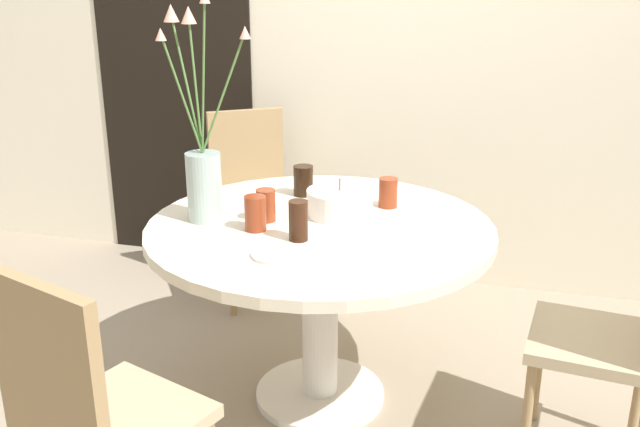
{
  "coord_description": "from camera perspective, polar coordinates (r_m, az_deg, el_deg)",
  "views": [
    {
      "loc": [
        0.65,
        -2.32,
        1.61
      ],
      "look_at": [
        0.0,
        0.0,
        0.76
      ],
      "focal_mm": 40.0,
      "sensor_mm": 36.0,
      "label": 1
    }
  ],
  "objects": [
    {
      "name": "drink_glass_2",
      "position": [
        2.75,
        5.47,
        1.67
      ],
      "size": [
        0.07,
        0.07,
        0.11
      ],
      "color": "maroon",
      "rests_on": "dining_table"
    },
    {
      "name": "chair_right_flank",
      "position": [
        1.98,
        -17.88,
        -14.8
      ],
      "size": [
        0.51,
        0.51,
        0.93
      ],
      "rotation": [
        0.0,
        0.0,
        2.82
      ],
      "color": "tan",
      "rests_on": "ground_plane"
    },
    {
      "name": "ground_plane",
      "position": [
        2.9,
        -0.0,
        -14.42
      ],
      "size": [
        16.0,
        16.0,
        0.0
      ],
      "primitive_type": "plane",
      "color": "gray"
    },
    {
      "name": "dining_table",
      "position": [
        2.62,
        -0.0,
        -3.6
      ],
      "size": [
        1.26,
        1.26,
        0.72
      ],
      "color": "beige",
      "rests_on": "ground_plane"
    },
    {
      "name": "chair_near_front",
      "position": [
        3.58,
        -5.45,
        1.66
      ],
      "size": [
        0.56,
        0.56,
        0.93
      ],
      "rotation": [
        0.0,
        0.0,
        0.61
      ],
      "color": "tan",
      "rests_on": "ground_plane"
    },
    {
      "name": "wall_back",
      "position": [
        3.66,
        5.53,
        14.35
      ],
      "size": [
        8.0,
        0.05,
        2.6
      ],
      "color": "beige",
      "rests_on": "ground_plane"
    },
    {
      "name": "drink_glass_1",
      "position": [
        2.59,
        -4.36,
        0.66
      ],
      "size": [
        0.07,
        0.07,
        0.12
      ],
      "color": "maroon",
      "rests_on": "dining_table"
    },
    {
      "name": "birthday_cake",
      "position": [
        2.65,
        1.57,
        0.87
      ],
      "size": [
        0.25,
        0.25,
        0.14
      ],
      "color": "white",
      "rests_on": "dining_table"
    },
    {
      "name": "flower_vase",
      "position": [
        2.59,
        -9.4,
        3.81
      ],
      "size": [
        0.34,
        0.18,
        0.81
      ],
      "color": "#9EB2AD",
      "rests_on": "dining_table"
    },
    {
      "name": "chair_left_flank",
      "position": [
        2.48,
        23.1,
        -8.13
      ],
      "size": [
        0.44,
        0.44,
        0.93
      ],
      "rotation": [
        0.0,
        0.0,
        4.6
      ],
      "color": "tan",
      "rests_on": "ground_plane"
    },
    {
      "name": "drink_glass_4",
      "position": [
        2.88,
        -1.35,
        2.65
      ],
      "size": [
        0.08,
        0.08,
        0.12
      ],
      "color": "black",
      "rests_on": "dining_table"
    },
    {
      "name": "side_plate",
      "position": [
        2.3,
        -3.28,
        -3.22
      ],
      "size": [
        0.18,
        0.18,
        0.01
      ],
      "color": "silver",
      "rests_on": "dining_table"
    },
    {
      "name": "drink_glass_0",
      "position": [
        2.4,
        -1.74,
        -0.57
      ],
      "size": [
        0.07,
        0.07,
        0.14
      ],
      "color": "#33190C",
      "rests_on": "dining_table"
    },
    {
      "name": "doorway_panel",
      "position": [
        4.04,
        -11.59,
        10.59
      ],
      "size": [
        0.9,
        0.01,
        2.05
      ],
      "color": "black",
      "rests_on": "ground_plane"
    },
    {
      "name": "drink_glass_3",
      "position": [
        2.5,
        -5.2,
        0.02
      ],
      "size": [
        0.08,
        0.08,
        0.12
      ],
      "color": "maroon",
      "rests_on": "dining_table"
    }
  ]
}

